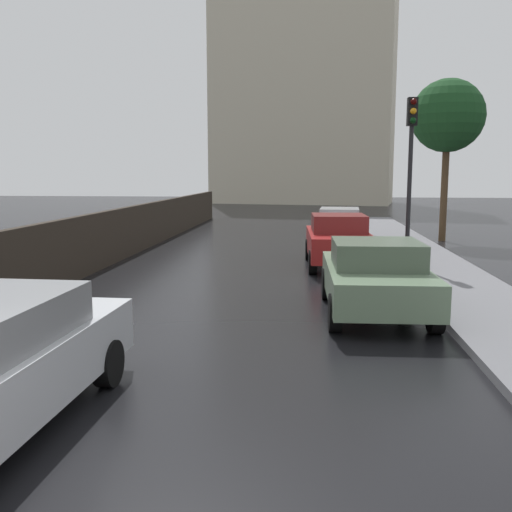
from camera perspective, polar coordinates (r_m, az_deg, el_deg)
The scene contains 6 objects.
car_red_near_kerb at distance 16.55m, azimuth 8.25°, elevation 1.58°, with size 1.92×3.93×1.51m.
car_green_far_ahead at distance 11.07m, azimuth 11.90°, elevation -2.05°, with size 1.98×3.94×1.43m.
car_white_behind_camera at distance 22.22m, azimuth 8.36°, elevation 3.15°, with size 1.95×4.15×1.35m.
traffic_light at distance 16.34m, azimuth 15.29°, elevation 10.16°, with size 0.26×0.39×4.57m.
street_tree_mid at distance 23.76m, azimuth 18.70°, elevation 13.12°, with size 2.81×2.81×6.28m.
distant_tower at distance 51.96m, azimuth 4.84°, elevation 18.39°, with size 16.36×9.54×27.95m.
Camera 1 is at (1.61, -3.38, 2.71)m, focal length 39.84 mm.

